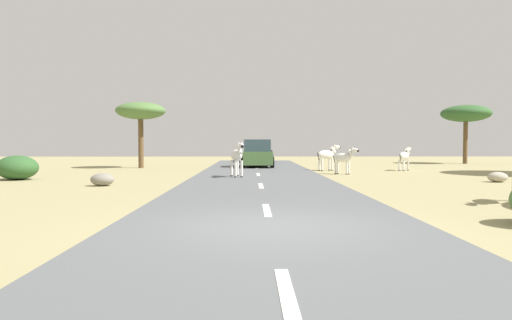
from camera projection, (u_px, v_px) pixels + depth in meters
name	position (u px, v px, depth m)	size (l,w,h in m)	color
ground_plane	(272.00, 228.00, 8.66)	(90.00, 90.00, 0.00)	#998E60
road	(270.00, 227.00, 8.66)	(6.00, 64.00, 0.05)	#56595B
lane_markings	(273.00, 236.00, 7.66)	(0.16, 56.00, 0.01)	silver
zebra_0	(237.00, 156.00, 20.97)	(0.75, 1.64, 1.59)	silver
zebra_1	(344.00, 158.00, 23.50)	(1.24, 1.07, 1.37)	silver
zebra_2	(327.00, 155.00, 26.48)	(1.50, 0.92, 1.51)	silver
zebra_3	(405.00, 156.00, 26.55)	(1.13, 1.21, 1.39)	silver
car_0	(259.00, 152.00, 36.96)	(2.07, 4.37, 1.74)	black
car_1	(257.00, 154.00, 29.88)	(2.12, 4.39, 1.74)	#476B38
tree_0	(141.00, 112.00, 29.32)	(3.08, 3.08, 4.13)	brown
tree_3	(466.00, 114.00, 35.37)	(3.65, 3.65, 4.44)	brown
bush_0	(17.00, 168.00, 19.99)	(1.74, 1.57, 1.05)	#2D5628
rock_1	(102.00, 180.00, 17.16)	(0.85, 0.68, 0.47)	gray
rock_3	(498.00, 177.00, 18.81)	(0.79, 0.58, 0.41)	#A89E8C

